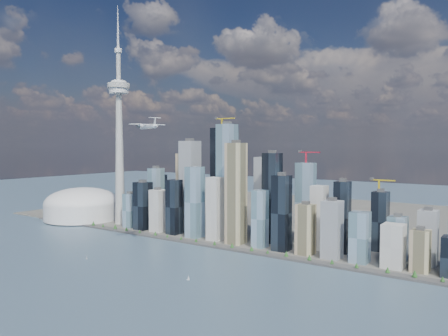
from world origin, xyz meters
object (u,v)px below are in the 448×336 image
Objects in this scene: airplane at (148,126)px; sailboat_east at (188,278)px; needle_tower at (119,133)px; dome_stadium at (82,206)px; sailboat_west at (87,257)px.

airplane is 8.65× the size of sailboat_east.
needle_tower reaches higher than sailboat_east.
needle_tower is 7.41× the size of airplane.
sailboat_east is (578.00, -247.05, -36.68)m from dome_stadium.
airplane is at bearing 69.00° from sailboat_west.
sailboat_west is at bearing -51.83° from needle_tower.
sailboat_west is at bearing -171.47° from sailboat_east.
needle_tower is 2.75× the size of dome_stadium.
sailboat_west is (349.40, -256.41, -36.43)m from dome_stadium.
airplane is (428.88, -178.73, 199.70)m from dome_stadium.
needle_tower is at bearing 168.94° from airplane.
needle_tower is 64.13× the size of sailboat_east.
dome_stadium is 23.30× the size of sailboat_east.
airplane reaches higher than dome_stadium.
dome_stadium is at bearing 163.04° from sailboat_east.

